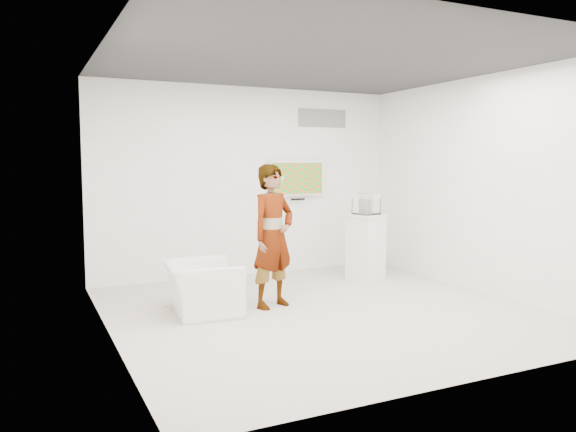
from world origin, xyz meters
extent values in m
cube|color=beige|center=(0.00, 0.00, 0.01)|extent=(5.00, 5.00, 0.01)
cube|color=#2E2E30|center=(0.00, 0.00, 3.00)|extent=(5.00, 5.00, 0.01)
cube|color=white|center=(0.00, 2.50, 1.50)|extent=(5.00, 0.01, 3.00)
cube|color=white|center=(0.00, -2.50, 1.50)|extent=(5.00, 0.01, 3.00)
cube|color=white|center=(-2.50, 0.00, 1.50)|extent=(0.01, 5.00, 3.00)
cube|color=white|center=(2.50, 0.00, 1.50)|extent=(0.01, 5.00, 3.00)
cube|color=silver|center=(0.85, 2.45, 1.55)|extent=(1.00, 0.08, 0.60)
cube|color=slate|center=(1.35, 2.49, 2.55)|extent=(0.90, 0.02, 0.30)
imported|color=white|center=(-0.47, 0.44, 0.89)|extent=(0.76, 0.63, 1.79)
imported|color=white|center=(-1.37, 0.53, 0.31)|extent=(0.92, 1.03, 0.62)
cube|color=white|center=(1.48, 1.33, 0.51)|extent=(0.62, 0.62, 1.02)
cylinder|color=silver|center=(2.34, 2.19, 0.13)|extent=(0.22, 0.22, 0.27)
cube|color=white|center=(1.48, 1.33, 1.17)|extent=(0.39, 0.39, 0.32)
cube|color=white|center=(1.48, 1.33, 1.14)|extent=(0.06, 0.18, 0.24)
cube|color=white|center=(-0.29, 0.67, 1.61)|extent=(0.13, 0.13, 0.04)
camera|label=1|loc=(-3.28, -5.89, 1.80)|focal=35.00mm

